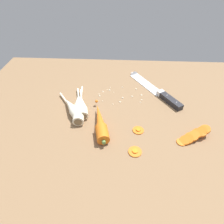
# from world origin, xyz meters

# --- Properties ---
(ground_plane) EXTENTS (1.20, 0.90, 0.04)m
(ground_plane) POSITION_xyz_m (0.00, 0.00, -0.02)
(ground_plane) COLOR brown
(chefs_knife) EXTENTS (0.22, 0.31, 0.04)m
(chefs_knife) POSITION_xyz_m (0.17, 0.17, 0.01)
(chefs_knife) COLOR silver
(chefs_knife) RESTS_ON ground_plane
(whole_carrot) EXTENTS (0.08, 0.22, 0.04)m
(whole_carrot) POSITION_xyz_m (-0.04, -0.09, 0.02)
(whole_carrot) COLOR orange
(whole_carrot) RESTS_ON ground_plane
(parsnip_front) EXTENTS (0.13, 0.17, 0.04)m
(parsnip_front) POSITION_xyz_m (-0.15, -0.01, 0.02)
(parsnip_front) COLOR silver
(parsnip_front) RESTS_ON ground_plane
(parsnip_mid_left) EXTENTS (0.07, 0.17, 0.04)m
(parsnip_mid_left) POSITION_xyz_m (-0.13, 0.02, 0.02)
(parsnip_mid_left) COLOR silver
(parsnip_mid_left) RESTS_ON ground_plane
(parsnip_mid_right) EXTENTS (0.06, 0.19, 0.04)m
(parsnip_mid_right) POSITION_xyz_m (-0.12, 0.00, 0.02)
(parsnip_mid_right) COLOR silver
(parsnip_mid_right) RESTS_ON ground_plane
(parsnip_back) EXTENTS (0.06, 0.24, 0.04)m
(parsnip_back) POSITION_xyz_m (-0.13, -0.01, 0.02)
(parsnip_back) COLOR silver
(parsnip_back) RESTS_ON ground_plane
(carrot_slice_stack) EXTENTS (0.12, 0.07, 0.04)m
(carrot_slice_stack) POSITION_xyz_m (0.28, -0.12, 0.01)
(carrot_slice_stack) COLOR orange
(carrot_slice_stack) RESTS_ON ground_plane
(carrot_slice_stray_near) EXTENTS (0.04, 0.04, 0.01)m
(carrot_slice_stray_near) POSITION_xyz_m (0.08, -0.19, 0.00)
(carrot_slice_stray_near) COLOR orange
(carrot_slice_stray_near) RESTS_ON ground_plane
(carrot_slice_stray_mid) EXTENTS (0.04, 0.04, 0.01)m
(carrot_slice_stray_mid) POSITION_xyz_m (0.10, -0.10, 0.00)
(carrot_slice_stray_mid) COLOR orange
(carrot_slice_stray_mid) RESTS_ON ground_plane
(mince_crumbs) EXTENTS (0.19, 0.13, 0.01)m
(mince_crumbs) POSITION_xyz_m (0.03, 0.11, 0.00)
(mince_crumbs) COLOR beige
(mince_crumbs) RESTS_ON ground_plane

